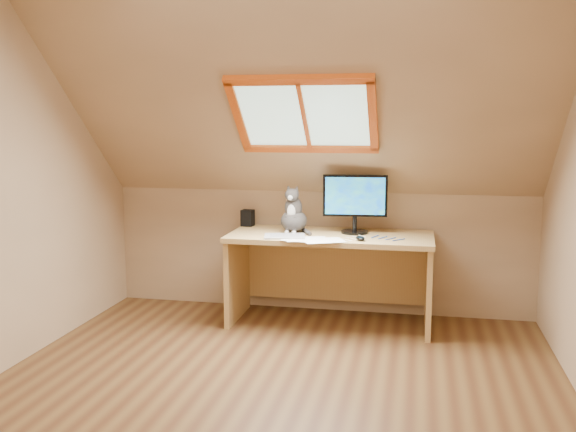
# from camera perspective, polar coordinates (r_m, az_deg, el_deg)

# --- Properties ---
(ground) EXTENTS (3.50, 3.50, 0.00)m
(ground) POSITION_cam_1_polar(r_m,az_deg,el_deg) (3.89, -1.45, -15.56)
(ground) COLOR brown
(ground) RESTS_ON ground
(room_shell) EXTENTS (3.52, 3.52, 2.41)m
(room_shell) POSITION_cam_1_polar(r_m,az_deg,el_deg) (3.46, -1.89, 5.95)
(room_shell) COLOR tan
(room_shell) RESTS_ON ground
(desk) EXTENTS (1.56, 0.68, 0.71)m
(desk) POSITION_cam_1_polar(r_m,az_deg,el_deg) (5.07, 3.89, -3.95)
(desk) COLOR tan
(desk) RESTS_ON ground
(monitor) EXTENTS (0.50, 0.21, 0.46)m
(monitor) POSITION_cam_1_polar(r_m,az_deg,el_deg) (4.97, 5.98, 1.45)
(monitor) COLOR black
(monitor) RESTS_ON desk
(cat) EXTENTS (0.23, 0.27, 0.38)m
(cat) POSITION_cam_1_polar(r_m,az_deg,el_deg) (5.01, 0.50, 0.08)
(cat) COLOR #47413E
(cat) RESTS_ON desk
(desk_speaker) EXTENTS (0.10, 0.10, 0.13)m
(desk_speaker) POSITION_cam_1_polar(r_m,az_deg,el_deg) (5.33, -3.61, -0.17)
(desk_speaker) COLOR black
(desk_speaker) RESTS_ON desk
(graphics_tablet) EXTENTS (0.34, 0.27, 0.01)m
(graphics_tablet) POSITION_cam_1_polar(r_m,az_deg,el_deg) (4.82, -0.30, -1.81)
(graphics_tablet) COLOR #B2B2B7
(graphics_tablet) RESTS_ON desk
(mouse) EXTENTS (0.10, 0.12, 0.03)m
(mouse) POSITION_cam_1_polar(r_m,az_deg,el_deg) (4.71, 6.44, -1.98)
(mouse) COLOR black
(mouse) RESTS_ON desk
(papers) EXTENTS (0.35, 0.30, 0.01)m
(papers) POSITION_cam_1_polar(r_m,az_deg,el_deg) (4.72, 2.16, -2.10)
(papers) COLOR white
(papers) RESTS_ON desk
(cables) EXTENTS (0.51, 0.26, 0.01)m
(cables) POSITION_cam_1_polar(r_m,az_deg,el_deg) (4.81, 7.63, -1.95)
(cables) COLOR silver
(cables) RESTS_ON desk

